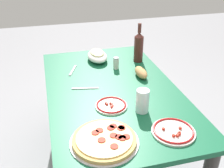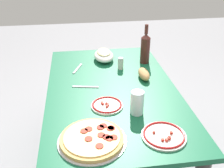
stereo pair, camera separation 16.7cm
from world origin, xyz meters
TOP-DOWN VIEW (x-y plane):
  - ground_plane at (0.00, 0.00)m, footprint 8.00×8.00m
  - dining_table at (0.00, 0.00)m, footprint 1.36×0.81m
  - pepperoni_pizza at (-0.49, 0.16)m, footprint 0.33×0.33m
  - baked_pasta_dish at (0.46, -0.00)m, footprint 0.24×0.15m
  - wine_bottle at (0.36, -0.30)m, footprint 0.07×0.07m
  - water_glass at (-0.29, -0.10)m, footprint 0.07×0.07m
  - side_plate_near at (-0.50, -0.18)m, footprint 0.22×0.22m
  - side_plate_far at (-0.20, 0.06)m, footprint 0.18×0.18m
  - bread_loaf at (0.11, -0.23)m, footprint 0.16×0.07m
  - spice_shaker at (0.27, -0.10)m, footprint 0.04×0.04m
  - fork_left at (0.04, 0.17)m, footprint 0.05×0.17m
  - fork_right at (0.32, 0.21)m, footprint 0.16×0.08m

SIDE VIEW (x-z plane):
  - ground_plane at x=0.00m, z-range 0.00..0.00m
  - dining_table at x=0.00m, z-range 0.24..0.94m
  - fork_left at x=0.04m, z-range 0.70..0.71m
  - fork_right at x=0.32m, z-range 0.70..0.71m
  - side_plate_near at x=-0.50m, z-range 0.70..0.72m
  - side_plate_far at x=-0.20m, z-range 0.70..0.72m
  - pepperoni_pizza at x=-0.49m, z-range 0.70..0.73m
  - bread_loaf at x=0.11m, z-range 0.70..0.76m
  - baked_pasta_dish at x=0.46m, z-range 0.71..0.78m
  - spice_shaker at x=0.27m, z-range 0.70..0.79m
  - water_glass at x=-0.29m, z-range 0.70..0.84m
  - wine_bottle at x=0.36m, z-range 0.67..0.97m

